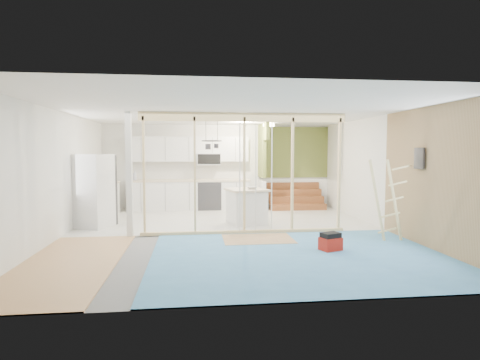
{
  "coord_description": "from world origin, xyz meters",
  "views": [
    {
      "loc": [
        -0.79,
        -8.47,
        1.78
      ],
      "look_at": [
        0.28,
        0.6,
        1.13
      ],
      "focal_mm": 30.0,
      "sensor_mm": 36.0,
      "label": 1
    }
  ],
  "objects": [
    {
      "name": "floor_overlays",
      "position": [
        0.07,
        0.06,
        0.01
      ],
      "size": [
        7.0,
        8.0,
        0.03
      ],
      "color": "silver",
      "rests_on": "room"
    },
    {
      "name": "ladder",
      "position": [
        3.01,
        -1.05,
        0.83
      ],
      "size": [
        0.87,
        0.05,
        1.61
      ],
      "rotation": [
        0.0,
        0.0,
        0.04
      ],
      "color": "beige",
      "rests_on": "room"
    },
    {
      "name": "room",
      "position": [
        0.0,
        0.0,
        1.3
      ],
      "size": [
        7.01,
        8.01,
        2.61
      ],
      "color": "slate",
      "rests_on": "ground"
    },
    {
      "name": "base_cabinets",
      "position": [
        -1.61,
        3.36,
        0.47
      ],
      "size": [
        4.45,
        2.24,
        0.93
      ],
      "color": "white",
      "rests_on": "room"
    },
    {
      "name": "island",
      "position": [
        0.5,
        1.1,
        0.44
      ],
      "size": [
        1.07,
        1.07,
        0.88
      ],
      "rotation": [
        0.0,
        0.0,
        0.23
      ],
      "color": "silver",
      "rests_on": "room"
    },
    {
      "name": "fridge",
      "position": [
        -3.1,
        1.11,
        0.86
      ],
      "size": [
        0.98,
        0.94,
        1.72
      ],
      "rotation": [
        0.0,
        0.0,
        -0.39
      ],
      "color": "silver",
      "rests_on": "room"
    },
    {
      "name": "green_partition",
      "position": [
        2.04,
        3.66,
        0.94
      ],
      "size": [
        2.25,
        1.51,
        2.6
      ],
      "color": "olive",
      "rests_on": "room"
    },
    {
      "name": "stud_frame",
      "position": [
        -0.24,
        -0.0,
        1.59
      ],
      "size": [
        4.66,
        0.14,
        2.6
      ],
      "color": "#DEB688",
      "rests_on": "room"
    },
    {
      "name": "bowl",
      "position": [
        0.62,
        1.04,
        0.9
      ],
      "size": [
        0.31,
        0.31,
        0.06
      ],
      "primitive_type": "imported",
      "rotation": [
        0.0,
        0.0,
        0.44
      ],
      "color": "silver",
      "rests_on": "island"
    },
    {
      "name": "upper_cabinets",
      "position": [
        -0.84,
        3.82,
        1.82
      ],
      "size": [
        3.6,
        0.41,
        0.85
      ],
      "color": "white",
      "rests_on": "room"
    },
    {
      "name": "toolbox",
      "position": [
        1.64,
        -1.66,
        0.16
      ],
      "size": [
        0.42,
        0.37,
        0.34
      ],
      "rotation": [
        0.0,
        0.0,
        0.35
      ],
      "color": "#A51A0F",
      "rests_on": "room"
    },
    {
      "name": "electrical_panel",
      "position": [
        3.43,
        -1.4,
        1.65
      ],
      "size": [
        0.04,
        0.3,
        0.4
      ],
      "primitive_type": "cube",
      "color": "#37373C",
      "rests_on": "room"
    },
    {
      "name": "sheathing_panel",
      "position": [
        3.48,
        -2.0,
        1.3
      ],
      "size": [
        0.02,
        4.0,
        2.6
      ],
      "primitive_type": "cube",
      "color": "#A48759",
      "rests_on": "room"
    },
    {
      "name": "pot_rack",
      "position": [
        -0.31,
        1.89,
        2.0
      ],
      "size": [
        0.52,
        0.52,
        0.72
      ],
      "color": "black",
      "rests_on": "room"
    },
    {
      "name": "soap_bottle_b",
      "position": [
        0.7,
        3.62,
        1.03
      ],
      "size": [
        0.11,
        0.11,
        0.2
      ],
      "primitive_type": "imported",
      "rotation": [
        0.0,
        0.0,
        -0.31
      ],
      "color": "white",
      "rests_on": "base_cabinets"
    },
    {
      "name": "ceiling_light",
      "position": [
        1.4,
        3.0,
        2.54
      ],
      "size": [
        0.32,
        0.32,
        0.08
      ],
      "primitive_type": "cylinder",
      "color": "#FFEABF",
      "rests_on": "room"
    },
    {
      "name": "soap_bottle_a",
      "position": [
        -2.5,
        3.64,
        1.08
      ],
      "size": [
        0.14,
        0.14,
        0.29
      ],
      "primitive_type": "imported",
      "rotation": [
        0.0,
        0.0,
        0.28
      ],
      "color": "silver",
      "rests_on": "base_cabinets"
    }
  ]
}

